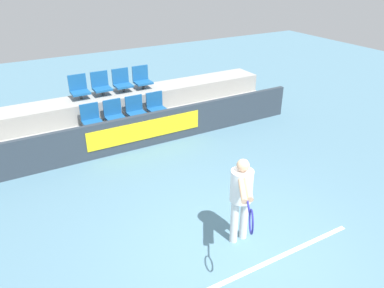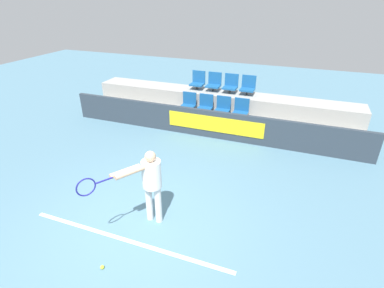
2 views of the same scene
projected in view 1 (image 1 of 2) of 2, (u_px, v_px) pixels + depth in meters
The scene contains 14 objects.
ground_plane at pixel (236, 253), 6.07m from camera, with size 30.00×30.00×0.00m, color slate.
court_baseline at pixel (252, 270), 5.73m from camera, with size 4.06×0.08×0.01m.
barrier_wall at pixel (136, 133), 9.18m from camera, with size 9.34×0.14×0.86m.
bleacher_tier_front at pixel (128, 132), 9.67m from camera, with size 8.94×0.90×0.50m.
bleacher_tier_middle at pixel (116, 111), 10.25m from camera, with size 8.94×0.90×1.00m.
stadium_chair_0 at pixel (91, 118), 9.15m from camera, with size 0.46×0.41×0.61m.
stadium_chair_1 at pixel (114, 114), 9.41m from camera, with size 0.46×0.41×0.61m.
stadium_chair_2 at pixel (136, 109), 9.66m from camera, with size 0.46×0.41×0.61m.
stadium_chair_3 at pixel (156, 105), 9.92m from camera, with size 0.46×0.41×0.61m.
stadium_chair_4 at pixel (79, 88), 9.62m from camera, with size 0.46×0.41×0.61m.
stadium_chair_5 at pixel (101, 85), 9.88m from camera, with size 0.46×0.41×0.61m.
stadium_chair_6 at pixel (122, 82), 10.14m from camera, with size 0.46×0.41×0.61m.
stadium_chair_7 at pixel (142, 79), 10.39m from camera, with size 0.46×0.41×0.61m.
tennis_player at pixel (242, 194), 5.88m from camera, with size 0.89×1.34×1.54m.
Camera 1 is at (-2.90, -3.68, 4.30)m, focal length 35.00 mm.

